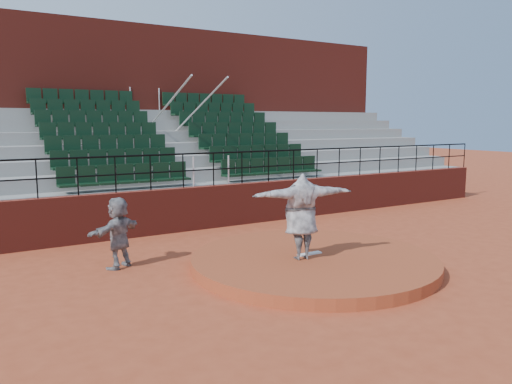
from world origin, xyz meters
TOP-DOWN VIEW (x-y plane):
  - ground at (0.00, 0.00)m, footprint 90.00×90.00m
  - pitchers_mound at (0.00, 0.00)m, footprint 5.50×5.50m
  - pitching_rubber at (0.00, 0.15)m, footprint 0.60×0.15m
  - boundary_wall at (0.00, 5.00)m, footprint 24.00×0.30m
  - wall_railing at (0.00, 5.00)m, footprint 24.04×0.05m
  - seating_deck at (0.00, 8.64)m, footprint 24.00×5.97m
  - press_box_facade at (0.00, 12.60)m, footprint 24.00×3.00m
  - pitcher at (-0.38, -0.03)m, footprint 2.40×1.09m
  - fielder at (-3.75, 2.21)m, footprint 1.51×1.17m

SIDE VIEW (x-z plane):
  - ground at x=0.00m, z-range 0.00..0.00m
  - pitchers_mound at x=0.00m, z-range 0.00..0.25m
  - pitching_rubber at x=0.00m, z-range 0.25..0.28m
  - boundary_wall at x=0.00m, z-range 0.00..1.30m
  - fielder at x=-3.75m, z-range 0.00..1.60m
  - pitcher at x=-0.38m, z-range 0.25..2.14m
  - seating_deck at x=0.00m, z-range -0.86..3.77m
  - wall_railing at x=0.00m, z-range 1.52..2.54m
  - press_box_facade at x=0.00m, z-range 0.00..7.10m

